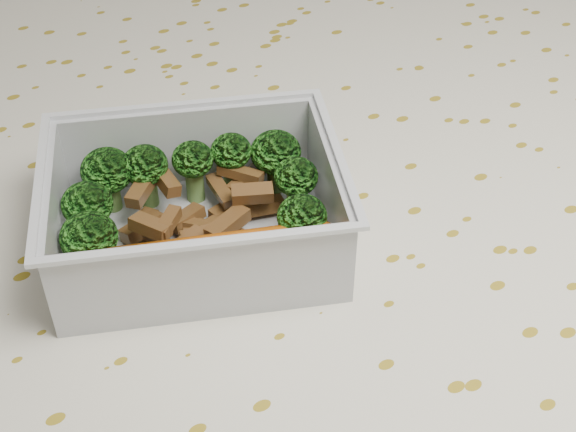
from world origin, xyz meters
TOP-DOWN VIEW (x-y plane):
  - dining_table at (0.00, 0.00)m, footprint 1.40×0.90m
  - tablecloth at (0.00, 0.00)m, footprint 1.46×0.96m
  - lunch_container at (-0.05, 0.04)m, footprint 0.20×0.18m
  - broccoli_florets at (-0.04, 0.06)m, footprint 0.16×0.13m
  - meat_pile at (-0.04, 0.05)m, footprint 0.10×0.07m
  - sausage at (-0.06, 0.00)m, footprint 0.14×0.07m

SIDE VIEW (x-z plane):
  - dining_table at x=0.00m, z-range 0.29..1.04m
  - tablecloth at x=0.00m, z-range 0.62..0.81m
  - meat_pile at x=-0.04m, z-range 0.76..0.78m
  - lunch_container at x=-0.05m, z-range 0.75..0.81m
  - sausage at x=-0.06m, z-range 0.77..0.79m
  - broccoli_florets at x=-0.04m, z-range 0.77..0.81m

